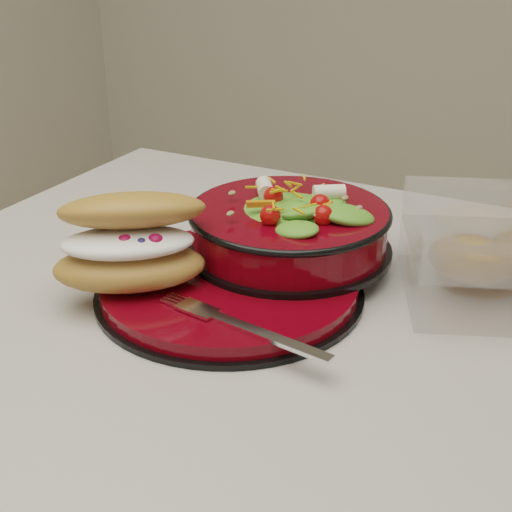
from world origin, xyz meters
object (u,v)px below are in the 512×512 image
at_px(croissant, 132,243).
at_px(salad_bowl, 289,221).
at_px(fork, 246,328).
at_px(dinner_plate, 230,286).

bearing_deg(croissant, salad_bowl, 18.55).
relative_size(croissant, fork, 1.03).
relative_size(dinner_plate, fork, 1.67).
height_order(dinner_plate, fork, fork).
xyz_separation_m(croissant, fork, (0.14, -0.03, -0.04)).
distance_m(croissant, fork, 0.15).
distance_m(salad_bowl, fork, 0.17).
distance_m(dinner_plate, fork, 0.10).
xyz_separation_m(dinner_plate, croissant, (-0.08, -0.05, 0.05)).
xyz_separation_m(dinner_plate, fork, (0.06, -0.08, 0.01)).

